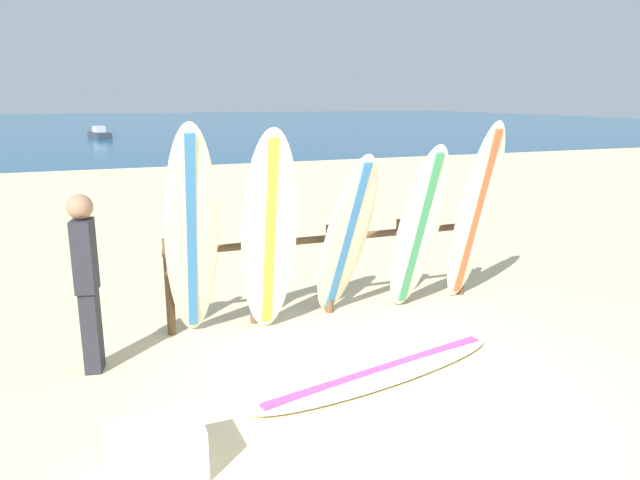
% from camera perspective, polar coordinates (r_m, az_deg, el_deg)
% --- Properties ---
extents(ground_plane, '(120.00, 120.00, 0.00)m').
position_cam_1_polar(ground_plane, '(4.97, 8.99, -15.55)').
color(ground_plane, beige).
extents(ocean_water, '(120.00, 80.00, 0.01)m').
position_cam_1_polar(ocean_water, '(61.81, -19.52, 10.64)').
color(ocean_water, navy).
rests_on(ocean_water, ground).
extents(surfboard_rack, '(3.66, 0.09, 1.03)m').
position_cam_1_polar(surfboard_rack, '(6.63, 0.94, -1.79)').
color(surfboard_rack, brown).
rests_on(surfboard_rack, ground).
extents(surfboard_leaning_far_left, '(0.58, 1.02, 2.23)m').
position_cam_1_polar(surfboard_leaning_far_left, '(5.70, -12.39, 0.22)').
color(surfboard_leaning_far_left, beige).
rests_on(surfboard_leaning_far_left, ground).
extents(surfboard_leaning_left, '(0.61, 0.68, 2.16)m').
position_cam_1_polar(surfboard_leaning_left, '(5.85, -4.95, 0.47)').
color(surfboard_leaning_left, white).
rests_on(surfboard_leaning_left, ground).
extents(surfboard_leaning_center_left, '(0.66, 0.94, 1.89)m').
position_cam_1_polar(surfboard_leaning_center_left, '(6.28, 2.54, 0.16)').
color(surfboard_leaning_center_left, beige).
rests_on(surfboard_leaning_center_left, ground).
extents(surfboard_leaning_center, '(0.55, 0.80, 1.97)m').
position_cam_1_polar(surfboard_leaning_center, '(6.55, 9.53, 0.87)').
color(surfboard_leaning_center, silver).
rests_on(surfboard_leaning_center, ground).
extents(surfboard_leaning_center_right, '(0.60, 0.71, 2.18)m').
position_cam_1_polar(surfboard_leaning_center_right, '(7.07, 14.82, 2.44)').
color(surfboard_leaning_center_right, silver).
rests_on(surfboard_leaning_center_right, ground).
extents(surfboard_lying_on_sand, '(2.67, 1.07, 0.08)m').
position_cam_1_polar(surfboard_lying_on_sand, '(5.39, 6.00, -12.59)').
color(surfboard_lying_on_sand, silver).
rests_on(surfboard_lying_on_sand, ground).
extents(beachgoer_standing, '(0.22, 0.29, 1.62)m').
position_cam_1_polar(beachgoer_standing, '(5.53, -21.73, -3.31)').
color(beachgoer_standing, '#26262D').
rests_on(beachgoer_standing, ground).
extents(small_boat_offshore, '(1.40, 2.86, 0.71)m').
position_cam_1_polar(small_boat_offshore, '(39.31, -20.64, 9.64)').
color(small_boat_offshore, '#333842').
rests_on(small_boat_offshore, ocean_water).
extents(cooler_box, '(0.62, 0.42, 0.36)m').
position_cam_1_polar(cooler_box, '(4.17, -15.65, -19.20)').
color(cooler_box, white).
rests_on(cooler_box, ground).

